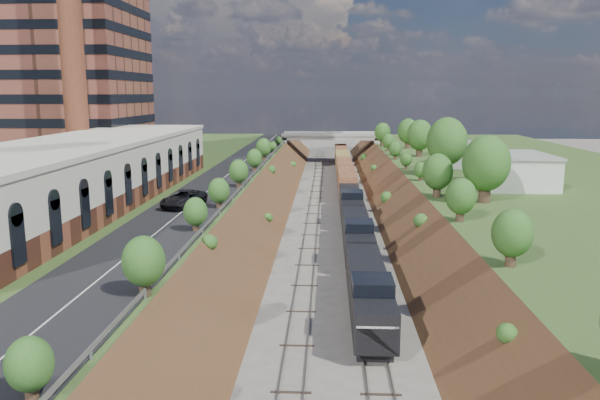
{
  "coord_description": "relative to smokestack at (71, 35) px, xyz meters",
  "views": [
    {
      "loc": [
        -0.56,
        -25.39,
        17.13
      ],
      "look_at": [
        -3.48,
        35.12,
        6.0
      ],
      "focal_mm": 35.0,
      "sensor_mm": 36.0,
      "label": 1
    }
  ],
  "objects": [
    {
      "name": "suv",
      "position": [
        20.02,
        -20.62,
        -19.01
      ],
      "size": [
        4.44,
        6.92,
        1.78
      ],
      "primitive_type": "imported",
      "rotation": [
        0.0,
        0.0,
        -0.25
      ],
      "color": "black",
      "rests_on": "road"
    },
    {
      "name": "overpass",
      "position": [
        36.0,
        66.0,
        -20.08
      ],
      "size": [
        24.5,
        8.3,
        7.4
      ],
      "color": "gray",
      "rests_on": "ground"
    },
    {
      "name": "white_building_far",
      "position": [
        59.0,
        18.0,
        -18.2
      ],
      "size": [
        8.0,
        10.0,
        3.6
      ],
      "primitive_type": "cube",
      "color": "silver",
      "rests_on": "platform_right"
    },
    {
      "name": "tree_left_crest",
      "position": [
        24.2,
        -36.0,
        -17.96
      ],
      "size": [
        2.45,
        2.45,
        3.55
      ],
      "color": "#473323",
      "rests_on": "platform_left"
    },
    {
      "name": "freight_train",
      "position": [
        38.6,
        13.14,
        -22.54
      ],
      "size": [
        2.87,
        116.03,
        4.55
      ],
      "color": "black",
      "rests_on": "ground"
    },
    {
      "name": "embankment_right",
      "position": [
        47.0,
        4.0,
        -25.0
      ],
      "size": [
        10.0,
        180.0,
        10.0
      ],
      "primitive_type": "cube",
      "rotation": [
        0.0,
        0.79,
        0.0
      ],
      "color": "brown",
      "rests_on": "ground"
    },
    {
      "name": "white_building_near",
      "position": [
        59.5,
        -4.0,
        -18.0
      ],
      "size": [
        9.0,
        12.0,
        4.0
      ],
      "primitive_type": "cube",
      "color": "silver",
      "rests_on": "platform_right"
    },
    {
      "name": "tree_right_large",
      "position": [
        53.0,
        -16.0,
        -15.62
      ],
      "size": [
        5.25,
        5.25,
        7.61
      ],
      "color": "#473323",
      "rests_on": "platform_right"
    },
    {
      "name": "platform_left",
      "position": [
        3.0,
        4.0,
        -22.5
      ],
      "size": [
        44.0,
        180.0,
        5.0
      ],
      "primitive_type": "cube",
      "color": "#425D26",
      "rests_on": "ground"
    },
    {
      "name": "rail_right_track",
      "position": [
        38.6,
        4.0,
        -24.91
      ],
      "size": [
        1.58,
        180.0,
        0.18
      ],
      "primitive_type": "cube",
      "color": "gray",
      "rests_on": "ground"
    },
    {
      "name": "platform_right",
      "position": [
        69.0,
        4.0,
        -22.5
      ],
      "size": [
        44.0,
        180.0,
        5.0
      ],
      "primitive_type": "cube",
      "color": "#425D26",
      "rests_on": "ground"
    },
    {
      "name": "embankment_left",
      "position": [
        25.0,
        4.0,
        -25.0
      ],
      "size": [
        10.0,
        180.0,
        10.0
      ],
      "primitive_type": "cube",
      "rotation": [
        0.0,
        0.79,
        0.0
      ],
      "color": "brown",
      "rests_on": "ground"
    },
    {
      "name": "road",
      "position": [
        20.5,
        4.0,
        -19.95
      ],
      "size": [
        8.0,
        180.0,
        0.1
      ],
      "primitive_type": "cube",
      "color": "black",
      "rests_on": "platform_left"
    },
    {
      "name": "rail_left_track",
      "position": [
        33.4,
        4.0,
        -24.91
      ],
      "size": [
        1.58,
        180.0,
        0.18
      ],
      "primitive_type": "cube",
      "color": "gray",
      "rests_on": "ground"
    },
    {
      "name": "guardrail",
      "position": [
        24.6,
        3.8,
        -19.45
      ],
      "size": [
        0.1,
        171.0,
        0.7
      ],
      "color": "#99999E",
      "rests_on": "platform_left"
    },
    {
      "name": "commercial_building",
      "position": [
        8.0,
        -18.0,
        -16.49
      ],
      "size": [
        14.3,
        62.3,
        7.0
      ],
      "color": "brown",
      "rests_on": "platform_left"
    },
    {
      "name": "smokestack",
      "position": [
        0.0,
        0.0,
        0.0
      ],
      "size": [
        3.2,
        3.2,
        40.0
      ],
      "primitive_type": "cylinder",
      "color": "brown",
      "rests_on": "platform_left"
    }
  ]
}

